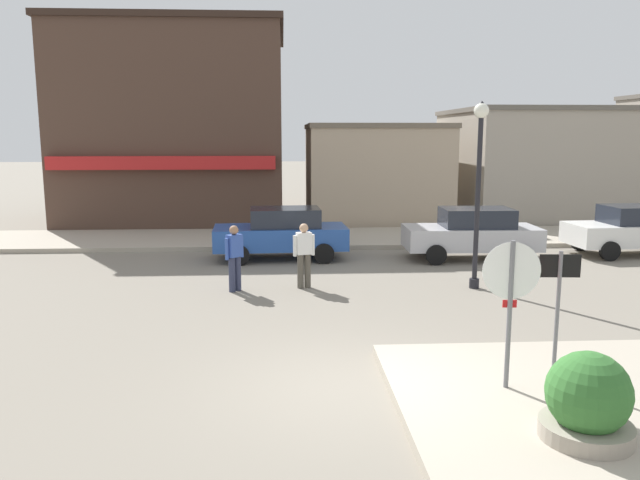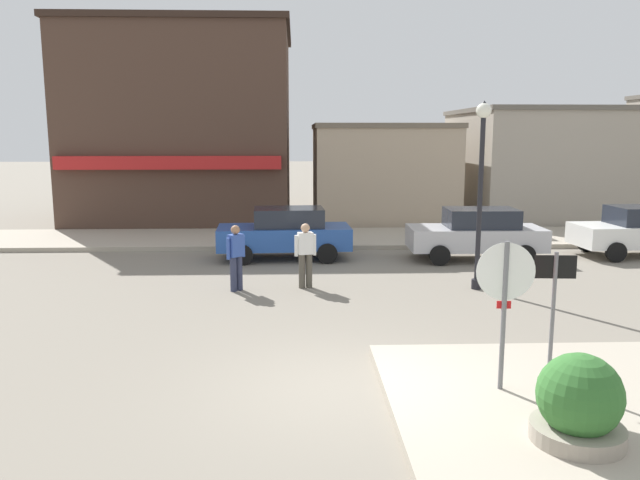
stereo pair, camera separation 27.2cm
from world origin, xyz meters
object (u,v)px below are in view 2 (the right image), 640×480
at_px(planter, 579,408).
at_px(lamp_post, 481,168).
at_px(pedestrian_crossing_near, 236,256).
at_px(one_way_sign, 553,304).
at_px(parked_car_nearest, 285,232).
at_px(parked_car_second, 477,233).
at_px(pedestrian_crossing_far, 305,253).
at_px(stop_sign, 504,296).

relative_size(planter, lamp_post, 0.27).
bearing_deg(pedestrian_crossing_near, one_way_sign, -50.22).
bearing_deg(planter, parked_car_nearest, 107.06).
xyz_separation_m(one_way_sign, pedestrian_crossing_near, (-5.18, 6.22, -0.46)).
bearing_deg(lamp_post, parked_car_second, 74.16).
bearing_deg(parked_car_second, planter, -100.36).
relative_size(parked_car_nearest, parked_car_second, 1.01).
xyz_separation_m(planter, parked_car_nearest, (-3.67, 11.95, 0.25)).
height_order(lamp_post, pedestrian_crossing_near, lamp_post).
xyz_separation_m(planter, pedestrian_crossing_near, (-4.79, 8.02, 0.31)).
height_order(one_way_sign, pedestrian_crossing_far, one_way_sign).
height_order(stop_sign, pedestrian_crossing_near, stop_sign).
relative_size(planter, parked_car_second, 0.30).
relative_size(one_way_sign, parked_car_nearest, 0.51).
height_order(parked_car_nearest, pedestrian_crossing_far, pedestrian_crossing_far).
distance_m(lamp_post, parked_car_second, 4.31).
relative_size(pedestrian_crossing_near, pedestrian_crossing_far, 1.00).
bearing_deg(parked_car_nearest, lamp_post, -39.82).
xyz_separation_m(parked_car_nearest, pedestrian_crossing_far, (0.56, -3.70, 0.06)).
bearing_deg(pedestrian_crossing_near, stop_sign, -55.82).
bearing_deg(one_way_sign, parked_car_nearest, 111.78).
bearing_deg(pedestrian_crossing_far, parked_car_second, 32.46).
bearing_deg(one_way_sign, parked_car_second, 79.98).
height_order(stop_sign, planter, stop_sign).
xyz_separation_m(stop_sign, one_way_sign, (0.80, 0.23, -0.19)).
relative_size(one_way_sign, parked_car_second, 0.52).
bearing_deg(one_way_sign, pedestrian_crossing_near, 129.78).
bearing_deg(pedestrian_crossing_far, pedestrian_crossing_near, -172.11).
relative_size(stop_sign, pedestrian_crossing_far, 1.43).
distance_m(stop_sign, pedestrian_crossing_far, 7.23).
bearing_deg(one_way_sign, lamp_post, 83.48).
bearing_deg(parked_car_nearest, one_way_sign, -68.22).
distance_m(planter, pedestrian_crossing_near, 9.35).
height_order(one_way_sign, lamp_post, lamp_post).
distance_m(planter, pedestrian_crossing_far, 8.83).
height_order(stop_sign, one_way_sign, stop_sign).
bearing_deg(stop_sign, pedestrian_crossing_near, 124.18).
height_order(one_way_sign, parked_car_second, one_way_sign).
distance_m(one_way_sign, planter, 2.00).
bearing_deg(one_way_sign, stop_sign, -164.21).
xyz_separation_m(planter, parked_car_second, (2.12, 11.58, 0.25)).
xyz_separation_m(lamp_post, parked_car_nearest, (-4.76, 3.97, -2.15)).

